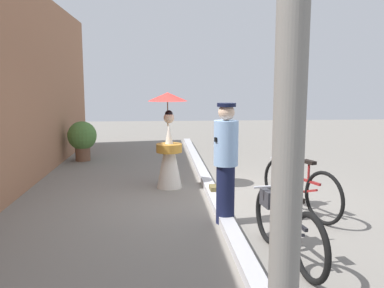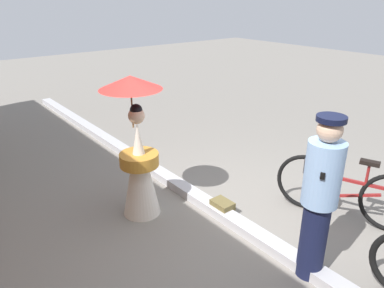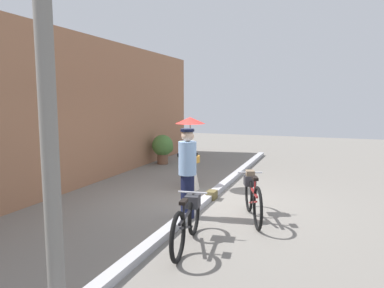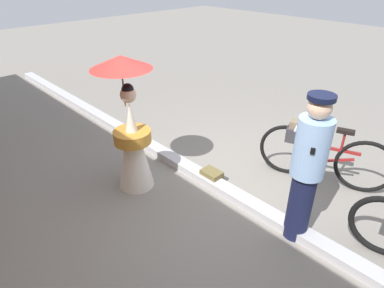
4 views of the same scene
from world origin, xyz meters
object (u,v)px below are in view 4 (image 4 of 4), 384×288
object	(u,v)px
person_officer	(307,168)
backpack_on_pavement	(212,176)
bicycle_near_officer	(319,152)
person_with_parasol	(131,128)

from	to	relation	value
person_officer	backpack_on_pavement	world-z (taller)	person_officer
bicycle_near_officer	person_with_parasol	world-z (taller)	person_with_parasol
person_officer	backpack_on_pavement	bearing A→B (deg)	-2.33
bicycle_near_officer	backpack_on_pavement	world-z (taller)	bicycle_near_officer
person_officer	backpack_on_pavement	xyz separation A→B (m)	(1.35, -0.06, -0.81)
bicycle_near_officer	person_with_parasol	bearing A→B (deg)	48.86
person_with_parasol	backpack_on_pavement	world-z (taller)	person_with_parasol
bicycle_near_officer	backpack_on_pavement	xyz separation A→B (m)	(0.96, 1.11, -0.35)
person_officer	backpack_on_pavement	distance (m)	1.58
backpack_on_pavement	bicycle_near_officer	bearing A→B (deg)	-131.07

